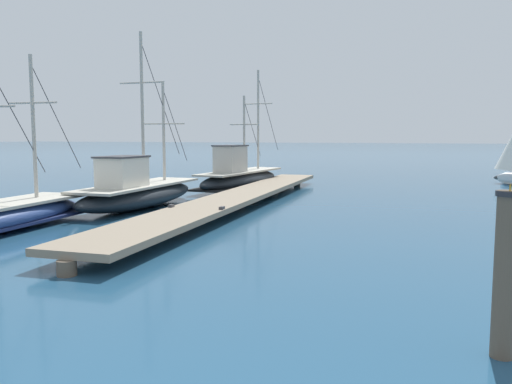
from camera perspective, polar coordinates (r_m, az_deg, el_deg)
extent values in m
cube|color=gray|center=(18.85, -1.84, -0.45)|extent=(3.57, 19.89, 0.16)
cylinder|color=brown|center=(10.15, -20.17, -7.87)|extent=(0.36, 0.36, 0.29)
cylinder|color=brown|center=(14.32, -8.18, -3.53)|extent=(0.36, 0.36, 0.29)
cylinder|color=brown|center=(18.87, -1.84, -1.13)|extent=(0.36, 0.36, 0.29)
cylinder|color=brown|center=(23.59, 2.00, 0.33)|extent=(0.36, 0.36, 0.29)
cylinder|color=brown|center=(28.39, 4.56, 1.30)|extent=(0.36, 0.36, 0.29)
cube|color=#333338|center=(15.49, -9.34, -1.52)|extent=(0.14, 0.21, 0.08)
cube|color=#333338|center=(14.86, -3.79, -1.78)|extent=(0.14, 0.21, 0.08)
ellipsoid|color=black|center=(18.92, -12.76, -0.42)|extent=(2.38, 6.95, 0.84)
cube|color=#B2AD9E|center=(18.88, -12.78, 0.73)|extent=(2.10, 6.26, 0.08)
cube|color=silver|center=(17.97, -14.52, 2.12)|extent=(1.19, 1.71, 0.98)
cube|color=#3D3D42|center=(17.94, -14.57, 3.78)|extent=(1.29, 1.84, 0.06)
cylinder|color=#B2ADA3|center=(19.12, -12.44, 8.98)|extent=(0.11, 0.11, 5.37)
cylinder|color=#B2ADA3|center=(19.19, -12.51, 11.71)|extent=(1.78, 0.17, 0.06)
cylinder|color=#333338|center=(20.39, -10.34, 9.60)|extent=(0.19, 2.79, 3.97)
cylinder|color=#B2ADA3|center=(20.43, -10.16, 6.58)|extent=(0.11, 0.11, 3.76)
cylinder|color=#B2ADA3|center=(20.44, -10.17, 7.43)|extent=(1.78, 0.17, 0.06)
cylinder|color=#333338|center=(21.33, -8.85, 7.09)|extent=(0.14, 1.96, 2.78)
ellipsoid|color=black|center=(24.67, -1.67, 1.31)|extent=(2.09, 7.20, 0.91)
cube|color=#B2AD9E|center=(24.63, -1.68, 2.27)|extent=(1.85, 6.47, 0.08)
cube|color=black|center=(24.68, -1.67, 0.84)|extent=(2.10, 7.05, 0.08)
cube|color=#B7B2A8|center=(23.65, -2.85, 3.63)|extent=(1.07, 1.59, 1.18)
cube|color=#3D3D42|center=(23.63, -2.85, 5.13)|extent=(1.16, 1.72, 0.06)
cylinder|color=#B2ADA3|center=(24.90, -1.32, 6.50)|extent=(0.11, 0.11, 3.56)
cylinder|color=#B2ADA3|center=(24.90, -1.32, 7.47)|extent=(1.54, 0.14, 0.06)
cylinder|color=#333338|center=(25.76, -0.36, 6.89)|extent=(0.12, 1.86, 2.64)
cylinder|color=#B2ADA3|center=(26.35, 0.24, 7.98)|extent=(0.11, 0.11, 4.94)
cylinder|color=#B2ADA3|center=(26.39, 0.24, 9.72)|extent=(1.54, 0.14, 0.06)
cylinder|color=#333338|center=(27.58, 1.41, 8.41)|extent=(0.16, 2.57, 3.65)
cylinder|color=#333338|center=(16.10, -24.73, 6.95)|extent=(0.22, 2.06, 2.93)
cylinder|color=#B2ADA3|center=(16.55, -23.35, 6.63)|extent=(0.11, 0.11, 4.16)
cylinder|color=#B2ADA3|center=(16.58, -23.46, 9.02)|extent=(1.66, 0.22, 0.06)
cylinder|color=#333338|center=(17.44, -21.02, 7.36)|extent=(0.23, 2.16, 3.08)
cylinder|color=brown|center=(6.58, 25.83, -8.28)|extent=(0.26, 0.26, 1.93)
cylinder|color=#28282D|center=(6.43, 26.22, -0.15)|extent=(0.30, 0.30, 0.06)
cylinder|color=gold|center=(6.44, 26.28, 0.44)|extent=(0.01, 0.01, 0.07)
cylinder|color=gold|center=(6.39, 26.22, 0.41)|extent=(0.01, 0.01, 0.07)
ellipsoid|color=white|center=(6.41, 26.30, 1.36)|extent=(0.30, 0.17, 0.13)
ellipsoid|color=silver|center=(6.47, 26.18, 1.49)|extent=(0.24, 0.08, 0.09)
ellipsoid|color=#383838|center=(6.48, 25.21, 1.50)|extent=(0.07, 0.04, 0.04)
ellipsoid|color=silver|center=(6.36, 26.06, 1.43)|extent=(0.24, 0.08, 0.09)
ellipsoid|color=#383838|center=(6.38, 25.09, 1.44)|extent=(0.07, 0.04, 0.04)
cone|color=white|center=(6.43, 24.97, 1.43)|extent=(0.09, 0.08, 0.07)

